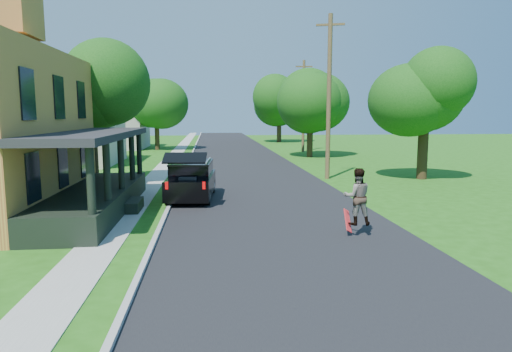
{
  "coord_description": "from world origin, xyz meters",
  "views": [
    {
      "loc": [
        -2.37,
        -12.0,
        3.8
      ],
      "look_at": [
        -0.84,
        3.0,
        1.74
      ],
      "focal_mm": 32.0,
      "sensor_mm": 36.0,
      "label": 1
    }
  ],
  "objects": [
    {
      "name": "curb",
      "position": [
        -4.05,
        20.0,
        0.0
      ],
      "size": [
        0.15,
        120.0,
        0.12
      ],
      "primitive_type": "cube",
      "color": "#A3A29D",
      "rests_on": "ground"
    },
    {
      "name": "neighbor_house_mid",
      "position": [
        -13.5,
        24.0,
        4.19
      ],
      "size": [
        12.78,
        12.78,
        8.3
      ],
      "color": "#B0A99C",
      "rests_on": "ground"
    },
    {
      "name": "skateboard",
      "position": [
        1.93,
        1.69,
        0.43
      ],
      "size": [
        0.26,
        0.71,
        0.68
      ],
      "rotation": [
        0.0,
        0.0,
        0.42
      ],
      "color": "red",
      "rests_on": "ground"
    },
    {
      "name": "tree_right_mid",
      "position": [
        6.37,
        27.53,
        5.67
      ],
      "size": [
        5.72,
        5.58,
        8.68
      ],
      "rotation": [
        0.0,
        0.0,
        0.04
      ],
      "color": "black",
      "rests_on": "ground"
    },
    {
      "name": "street",
      "position": [
        0.0,
        20.0,
        0.0
      ],
      "size": [
        8.0,
        120.0,
        0.02
      ],
      "primitive_type": "cube",
      "color": "black",
      "rests_on": "ground"
    },
    {
      "name": "utility_pole_near",
      "position": [
        4.5,
        14.04,
        4.84
      ],
      "size": [
        1.58,
        0.6,
        9.39
      ],
      "rotation": [
        0.0,
        0.0,
        -0.3
      ],
      "color": "#4E3C24",
      "rests_on": "ground"
    },
    {
      "name": "tree_left_mid",
      "position": [
        -8.69,
        13.31,
        5.21
      ],
      "size": [
        5.78,
        6.03,
        7.75
      ],
      "rotation": [
        0.0,
        0.0,
        -0.35
      ],
      "color": "black",
      "rests_on": "ground"
    },
    {
      "name": "skateboarder",
      "position": [
        2.15,
        1.5,
        1.26
      ],
      "size": [
        0.9,
        0.73,
        1.77
      ],
      "rotation": [
        0.0,
        0.0,
        3.08
      ],
      "color": "black",
      "rests_on": "ground"
    },
    {
      "name": "tree_right_near",
      "position": [
        9.96,
        13.46,
        5.16
      ],
      "size": [
        5.15,
        4.99,
        7.78
      ],
      "rotation": [
        0.0,
        0.0,
        -0.03
      ],
      "color": "black",
      "rests_on": "ground"
    },
    {
      "name": "front_walk",
      "position": [
        -9.5,
        6.0,
        0.0
      ],
      "size": [
        6.5,
        1.2,
        0.03
      ],
      "primitive_type": "cube",
      "color": "gray",
      "rests_on": "ground"
    },
    {
      "name": "neighbor_house_far",
      "position": [
        -13.5,
        40.0,
        4.19
      ],
      "size": [
        12.78,
        12.78,
        8.3
      ],
      "color": "#B0A99C",
      "rests_on": "ground"
    },
    {
      "name": "black_suv",
      "position": [
        -3.2,
        8.36,
        0.86
      ],
      "size": [
        2.18,
        4.94,
        2.25
      ],
      "rotation": [
        0.0,
        0.0,
        -0.08
      ],
      "color": "black",
      "rests_on": "ground"
    },
    {
      "name": "tree_left_far",
      "position": [
        -7.94,
        37.18,
        5.41
      ],
      "size": [
        5.66,
        5.6,
        8.41
      ],
      "rotation": [
        0.0,
        0.0,
        -0.04
      ],
      "color": "black",
      "rests_on": "ground"
    },
    {
      "name": "tree_right_far",
      "position": [
        6.9,
        49.05,
        5.7
      ],
      "size": [
        6.43,
        6.22,
        9.0
      ],
      "rotation": [
        0.0,
        0.0,
        0.05
      ],
      "color": "black",
      "rests_on": "ground"
    },
    {
      "name": "sidewalk",
      "position": [
        -5.6,
        20.0,
        0.0
      ],
      "size": [
        1.3,
        120.0,
        0.03
      ],
      "primitive_type": "cube",
      "color": "gray",
      "rests_on": "ground"
    },
    {
      "name": "ground",
      "position": [
        0.0,
        0.0,
        0.0
      ],
      "size": [
        140.0,
        140.0,
        0.0
      ],
      "primitive_type": "plane",
      "color": "#215711",
      "rests_on": "ground"
    },
    {
      "name": "utility_pole_far",
      "position": [
        7.0,
        33.3,
        4.67
      ],
      "size": [
        1.68,
        0.29,
        9.05
      ],
      "rotation": [
        0.0,
        0.0,
        -0.06
      ],
      "color": "#4E3C24",
      "rests_on": "ground"
    }
  ]
}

